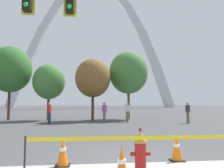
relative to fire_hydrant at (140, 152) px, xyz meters
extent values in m
plane|color=#474749|center=(-0.05, 0.95, -0.47)|extent=(240.00, 240.00, 0.00)
cylinder|color=maroon|center=(0.00, -0.01, -0.11)|extent=(0.26, 0.26, 0.62)
cylinder|color=#A8842D|center=(0.00, -0.01, 0.22)|extent=(0.30, 0.30, 0.04)
cone|color=#A8842D|center=(0.00, -0.01, 0.35)|extent=(0.30, 0.30, 0.22)
cylinder|color=#5E0F0D|center=(0.00, -0.01, 0.49)|extent=(0.06, 0.06, 0.06)
cylinder|color=maroon|center=(-0.18, -0.01, -0.04)|extent=(0.10, 0.09, 0.09)
cylinder|color=maroon|center=(0.18, -0.01, -0.04)|extent=(0.10, 0.09, 0.09)
cylinder|color=maroon|center=(0.00, 0.19, -0.14)|extent=(0.13, 0.14, 0.13)
cylinder|color=#5E0F0D|center=(0.00, 0.27, -0.14)|extent=(0.15, 0.03, 0.15)
cylinder|color=#232326|center=(-2.49, -0.10, -0.03)|extent=(0.04, 0.04, 0.87)
cube|color=yellow|center=(0.01, -0.13, 0.33)|extent=(5.00, 0.06, 0.08)
cone|color=orange|center=(-0.50, -0.56, -0.09)|extent=(0.28, 0.28, 0.70)
cylinder|color=white|center=(-0.50, -0.56, -0.05)|extent=(0.17, 0.17, 0.08)
cube|color=black|center=(1.22, 0.90, -0.45)|extent=(0.36, 0.36, 0.03)
cone|color=orange|center=(1.22, 0.90, -0.09)|extent=(0.28, 0.28, 0.70)
cylinder|color=white|center=(1.22, 0.90, -0.05)|extent=(0.17, 0.17, 0.08)
cube|color=black|center=(-1.80, 0.72, -0.45)|extent=(0.36, 0.36, 0.03)
cone|color=orange|center=(-1.80, 0.72, -0.09)|extent=(0.28, 0.28, 0.70)
cylinder|color=white|center=(-1.80, 0.72, -0.05)|extent=(0.17, 0.17, 0.08)
cube|color=gold|center=(-3.24, 2.49, 4.58)|extent=(0.44, 0.03, 1.04)
sphere|color=green|center=(-3.24, 2.22, 4.30)|extent=(0.16, 0.16, 0.16)
cube|color=black|center=(-1.84, 2.35, 4.58)|extent=(0.26, 0.24, 0.90)
cube|color=gold|center=(-1.84, 2.49, 4.58)|extent=(0.44, 0.03, 1.04)
sphere|color=green|center=(-1.84, 2.22, 4.30)|extent=(0.16, 0.16, 0.16)
cube|color=silver|center=(-22.82, 65.22, 6.50)|extent=(7.00, 2.54, 14.82)
cube|color=silver|center=(-18.27, 65.22, 19.04)|extent=(6.70, 2.28, 12.10)
cube|color=silver|center=(-13.71, 65.22, 28.79)|extent=(6.36, 2.01, 9.41)
cube|color=silver|center=(13.61, 65.22, 28.79)|extent=(6.36, 2.01, 9.41)
cube|color=silver|center=(18.17, 65.22, 19.04)|extent=(6.70, 2.28, 12.10)
cube|color=silver|center=(22.72, 65.22, 6.50)|extent=(7.00, 2.54, 14.82)
cylinder|color=#473323|center=(-8.38, 15.89, 0.97)|extent=(0.24, 0.24, 2.88)
ellipsoid|color=#336B2D|center=(-8.38, 15.89, 4.14)|extent=(3.84, 3.84, 4.22)
cylinder|color=brown|center=(-4.82, 15.46, 0.62)|extent=(0.24, 0.24, 2.17)
ellipsoid|color=#427A38|center=(-4.82, 15.46, 3.00)|extent=(2.89, 2.89, 3.18)
cylinder|color=#473323|center=(-0.86, 14.64, 0.71)|extent=(0.24, 0.24, 2.35)
ellipsoid|color=brown|center=(-0.86, 14.64, 3.29)|extent=(3.13, 3.13, 3.45)
cylinder|color=brown|center=(2.59, 16.00, 0.93)|extent=(0.24, 0.24, 2.79)
ellipsoid|color=#427A38|center=(2.59, 16.00, 4.00)|extent=(3.72, 3.72, 4.10)
cylinder|color=#232847|center=(-4.03, 11.53, -0.05)|extent=(0.22, 0.22, 0.84)
cube|color=#B22323|center=(-4.03, 11.53, 0.64)|extent=(0.26, 0.37, 0.54)
sphere|color=tan|center=(-4.03, 11.53, 1.02)|extent=(0.20, 0.20, 0.20)
cylinder|color=brown|center=(6.30, 11.23, -0.05)|extent=(0.22, 0.22, 0.84)
cube|color=#333338|center=(6.30, 11.23, 0.64)|extent=(0.39, 0.35, 0.54)
sphere|color=#936B4C|center=(6.30, 11.23, 1.02)|extent=(0.20, 0.20, 0.20)
cylinder|color=brown|center=(0.05, 12.84, -0.05)|extent=(0.22, 0.22, 0.84)
cube|color=#995193|center=(0.05, 12.84, 0.64)|extent=(0.39, 0.37, 0.54)
sphere|color=#936B4C|center=(0.05, 12.84, 1.02)|extent=(0.20, 0.20, 0.20)
cylinder|color=brown|center=(1.89, 12.73, -0.05)|extent=(0.22, 0.22, 0.84)
cube|color=beige|center=(1.89, 12.73, 0.64)|extent=(0.39, 0.30, 0.54)
sphere|color=tan|center=(1.89, 12.73, 1.02)|extent=(0.20, 0.20, 0.20)
camera|label=1|loc=(-1.16, -5.02, 1.11)|focal=35.54mm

